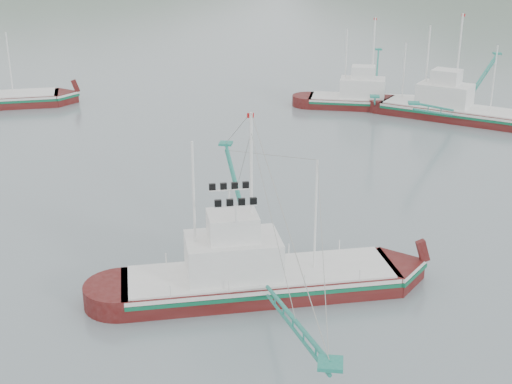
# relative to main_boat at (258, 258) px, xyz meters

# --- Properties ---
(ground) EXTENTS (1200.00, 1200.00, 0.00)m
(ground) POSITION_rel_main_boat_xyz_m (-0.69, -1.10, -1.83)
(ground) COLOR slate
(ground) RESTS_ON ground
(main_boat) EXTENTS (13.29, 22.70, 9.43)m
(main_boat) POSITION_rel_main_boat_xyz_m (0.00, 0.00, 0.00)
(main_boat) COLOR #460D0B
(main_boat) RESTS_ON ground
(bg_boat_right) EXTENTS (13.83, 23.29, 9.93)m
(bg_boat_right) POSITION_rel_main_boat_xyz_m (13.66, 33.40, 0.19)
(bg_boat_right) COLOR #460D0B
(bg_boat_right) RESTS_ON ground
(bg_boat_far) EXTENTS (12.46, 22.31, 9.03)m
(bg_boat_far) POSITION_rel_main_boat_xyz_m (6.42, 36.74, -0.59)
(bg_boat_far) COLOR #460D0B
(bg_boat_far) RESTS_ON ground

